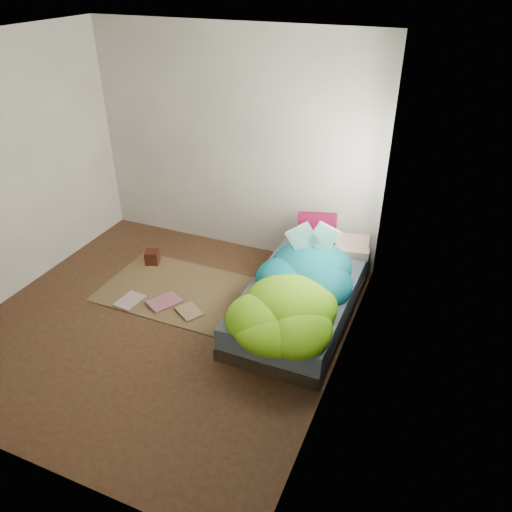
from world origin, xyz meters
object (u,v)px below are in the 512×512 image
at_px(floor_book_b, 159,297).
at_px(bed, 302,298).
at_px(wooden_box, 152,257).
at_px(open_book, 313,229).
at_px(pillow_magenta, 316,232).
at_px(floor_book_a, 122,298).

bearing_deg(floor_book_b, bed, 42.25).
bearing_deg(wooden_box, bed, -6.09).
bearing_deg(wooden_box, open_book, 2.79).
distance_m(pillow_magenta, floor_book_b, 1.85).
height_order(pillow_magenta, floor_book_b, pillow_magenta).
relative_size(pillow_magenta, wooden_box, 2.74).
height_order(bed, open_book, open_book).
bearing_deg(open_book, floor_book_a, -179.94).
relative_size(open_book, floor_book_a, 1.48).
distance_m(pillow_magenta, open_book, 0.52).
height_order(pillow_magenta, floor_book_a, pillow_magenta).
distance_m(bed, floor_book_b, 1.53).
height_order(bed, floor_book_a, bed).
bearing_deg(bed, wooden_box, 173.91).
distance_m(pillow_magenta, floor_book_a, 2.22).
xyz_separation_m(bed, pillow_magenta, (-0.09, 0.74, 0.38)).
bearing_deg(pillow_magenta, floor_book_a, -160.49).
height_order(pillow_magenta, open_book, open_book).
distance_m(open_book, floor_book_a, 2.16).
bearing_deg(wooden_box, floor_book_b, -52.29).
height_order(bed, floor_book_b, bed).
bearing_deg(floor_book_a, bed, 21.71).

